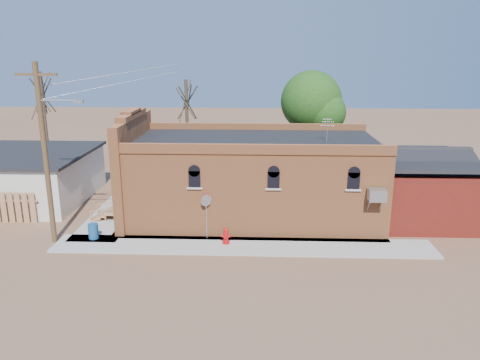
{
  "coord_description": "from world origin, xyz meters",
  "views": [
    {
      "loc": [
        2.23,
        -20.73,
        9.46
      ],
      "look_at": [
        1.2,
        4.76,
        2.4
      ],
      "focal_mm": 35.0,
      "sensor_mm": 36.0,
      "label": 1
    }
  ],
  "objects_px": {
    "utility_pole": "(46,151)",
    "fire_hydrant": "(226,236)",
    "stop_sign": "(206,205)",
    "trash_barrel": "(93,231)",
    "brick_bar": "(248,178)"
  },
  "relations": [
    {
      "from": "brick_bar",
      "to": "stop_sign",
      "type": "xyz_separation_m",
      "value": [
        -2.05,
        -3.69,
        -0.44
      ]
    },
    {
      "from": "brick_bar",
      "to": "fire_hydrant",
      "type": "distance_m",
      "value": 4.87
    },
    {
      "from": "fire_hydrant",
      "to": "stop_sign",
      "type": "distance_m",
      "value": 1.89
    },
    {
      "from": "trash_barrel",
      "to": "stop_sign",
      "type": "bearing_deg",
      "value": 2.93
    },
    {
      "from": "brick_bar",
      "to": "utility_pole",
      "type": "bearing_deg",
      "value": -156.31
    },
    {
      "from": "utility_pole",
      "to": "fire_hydrant",
      "type": "bearing_deg",
      "value": -0.63
    },
    {
      "from": "stop_sign",
      "to": "trash_barrel",
      "type": "relative_size",
      "value": 2.99
    },
    {
      "from": "utility_pole",
      "to": "trash_barrel",
      "type": "relative_size",
      "value": 11.36
    },
    {
      "from": "utility_pole",
      "to": "stop_sign",
      "type": "relative_size",
      "value": 3.8
    },
    {
      "from": "stop_sign",
      "to": "trash_barrel",
      "type": "xyz_separation_m",
      "value": [
        -5.86,
        -0.3,
        -1.43
      ]
    },
    {
      "from": "fire_hydrant",
      "to": "stop_sign",
      "type": "bearing_deg",
      "value": 156.34
    },
    {
      "from": "utility_pole",
      "to": "stop_sign",
      "type": "xyz_separation_m",
      "value": [
        7.74,
        0.6,
        -2.87
      ]
    },
    {
      "from": "fire_hydrant",
      "to": "stop_sign",
      "type": "relative_size",
      "value": 0.35
    },
    {
      "from": "brick_bar",
      "to": "trash_barrel",
      "type": "distance_m",
      "value": 9.05
    },
    {
      "from": "utility_pole",
      "to": "stop_sign",
      "type": "bearing_deg",
      "value": 4.43
    }
  ]
}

